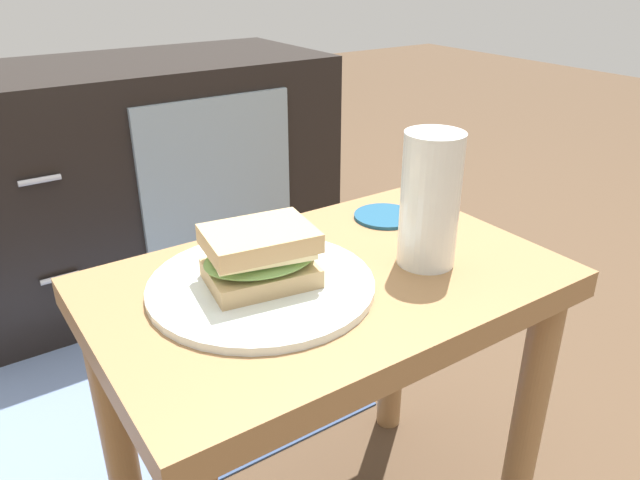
{
  "coord_description": "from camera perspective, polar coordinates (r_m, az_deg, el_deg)",
  "views": [
    {
      "loc": [
        -0.37,
        -0.53,
        0.81
      ],
      "look_at": [
        -0.01,
        0.0,
        0.51
      ],
      "focal_mm": 34.1,
      "sensor_mm": 36.0,
      "label": 1
    }
  ],
  "objects": [
    {
      "name": "side_table",
      "position": [
        0.78,
        0.7,
        -9.11
      ],
      "size": [
        0.56,
        0.36,
        0.46
      ],
      "color": "olive",
      "rests_on": "ground"
    },
    {
      "name": "coaster",
      "position": [
        0.9,
        6.12,
        2.23
      ],
      "size": [
        0.09,
        0.09,
        0.01
      ],
      "primitive_type": "cylinder",
      "color": "navy",
      "rests_on": "side_table"
    },
    {
      "name": "tv_cabinet",
      "position": [
        1.63,
        -16.61,
        5.58
      ],
      "size": [
        0.96,
        0.46,
        0.58
      ],
      "color": "black",
      "rests_on": "ground"
    },
    {
      "name": "area_rug",
      "position": [
        1.33,
        -24.39,
        -14.82
      ],
      "size": [
        1.1,
        0.66,
        0.01
      ],
      "color": "#384C72",
      "rests_on": "ground"
    },
    {
      "name": "beer_glass",
      "position": [
        0.75,
        10.27,
        3.55
      ],
      "size": [
        0.07,
        0.07,
        0.17
      ],
      "color": "silver",
      "rests_on": "side_table"
    },
    {
      "name": "plate",
      "position": [
        0.71,
        -5.52,
        -4.24
      ],
      "size": [
        0.26,
        0.26,
        0.01
      ],
      "primitive_type": "cylinder",
      "color": "silver",
      "rests_on": "side_table"
    },
    {
      "name": "sandwich_front",
      "position": [
        0.69,
        -5.65,
        -1.51
      ],
      "size": [
        0.14,
        0.12,
        0.07
      ],
      "color": "tan",
      "rests_on": "plate"
    }
  ]
}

